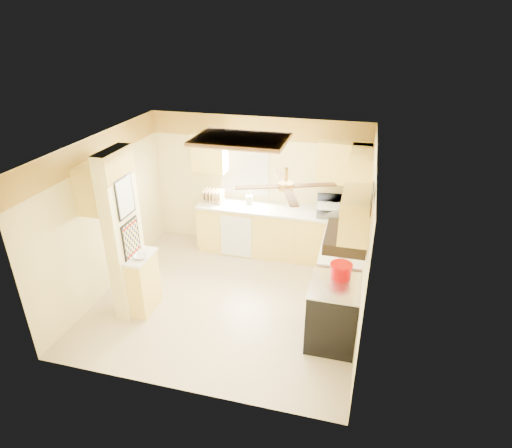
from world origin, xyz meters
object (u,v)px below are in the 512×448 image
(stove, at_px, (333,313))
(kettle, at_px, (342,249))
(dutch_oven, at_px, (341,270))
(bowl, at_px, (141,256))
(microwave, at_px, (334,206))

(stove, height_order, kettle, kettle)
(dutch_oven, bearing_deg, bowl, -174.70)
(stove, distance_m, bowl, 2.80)
(bowl, bearing_deg, dutch_oven, 5.30)
(stove, xyz_separation_m, kettle, (0.02, 0.73, 0.60))
(stove, relative_size, kettle, 3.53)
(microwave, xyz_separation_m, bowl, (-2.53, -2.18, -0.14))
(stove, bearing_deg, microwave, 96.19)
(bowl, xyz_separation_m, dutch_oven, (2.80, 0.26, 0.05))
(microwave, bearing_deg, bowl, 33.99)
(stove, xyz_separation_m, dutch_oven, (0.05, 0.21, 0.56))
(microwave, xyz_separation_m, dutch_oven, (0.28, -1.92, -0.09))
(dutch_oven, xyz_separation_m, kettle, (-0.02, 0.52, 0.05))
(microwave, bearing_deg, kettle, 93.56)
(stove, relative_size, microwave, 1.57)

